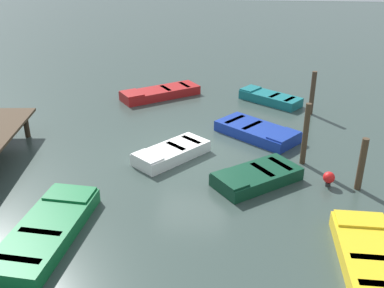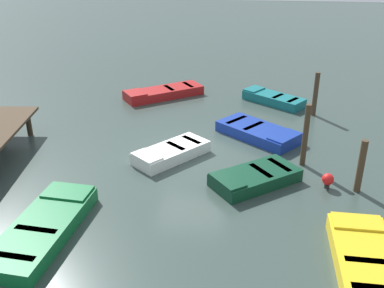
{
  "view_description": "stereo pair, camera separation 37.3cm",
  "coord_description": "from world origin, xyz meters",
  "px_view_note": "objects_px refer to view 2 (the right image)",
  "views": [
    {
      "loc": [
        -14.24,
        -1.35,
        7.07
      ],
      "look_at": [
        0.0,
        0.0,
        0.35
      ],
      "focal_mm": 42.36,
      "sensor_mm": 36.0,
      "label": 1
    },
    {
      "loc": [
        -14.2,
        -1.72,
        7.07
      ],
      "look_at": [
        0.0,
        0.0,
        0.35
      ],
      "focal_mm": 42.36,
      "sensor_mm": 36.0,
      "label": 2
    }
  ],
  "objects_px": {
    "rowboat_dark_green": "(255,177)",
    "rowboat_green": "(43,228)",
    "rowboat_blue": "(259,132)",
    "rowboat_white": "(171,152)",
    "mooring_piling_center": "(361,166)",
    "mooring_piling_far_left": "(305,135)",
    "mooring_piling_far_right": "(315,94)",
    "rowboat_red": "(163,93)",
    "rowboat_yellow": "(366,259)",
    "rowboat_teal": "(273,99)",
    "marker_buoy": "(328,180)"
  },
  "relations": [
    {
      "from": "rowboat_dark_green",
      "to": "rowboat_green",
      "type": "distance_m",
      "value": 6.31
    },
    {
      "from": "rowboat_blue",
      "to": "rowboat_white",
      "type": "bearing_deg",
      "value": -105.9
    },
    {
      "from": "mooring_piling_center",
      "to": "mooring_piling_far_left",
      "type": "height_order",
      "value": "mooring_piling_far_left"
    },
    {
      "from": "rowboat_green",
      "to": "mooring_piling_center",
      "type": "xyz_separation_m",
      "value": [
        3.22,
        -8.44,
        0.62
      ]
    },
    {
      "from": "rowboat_white",
      "to": "mooring_piling_far_right",
      "type": "bearing_deg",
      "value": 171.58
    },
    {
      "from": "rowboat_dark_green",
      "to": "mooring_piling_center",
      "type": "height_order",
      "value": "mooring_piling_center"
    },
    {
      "from": "rowboat_blue",
      "to": "rowboat_red",
      "type": "height_order",
      "value": "same"
    },
    {
      "from": "rowboat_blue",
      "to": "rowboat_white",
      "type": "distance_m",
      "value": 3.68
    },
    {
      "from": "rowboat_blue",
      "to": "mooring_piling_far_right",
      "type": "height_order",
      "value": "mooring_piling_far_right"
    },
    {
      "from": "rowboat_dark_green",
      "to": "rowboat_yellow",
      "type": "distance_m",
      "value": 4.38
    },
    {
      "from": "rowboat_teal",
      "to": "mooring_piling_far_left",
      "type": "height_order",
      "value": "mooring_piling_far_left"
    },
    {
      "from": "rowboat_white",
      "to": "marker_buoy",
      "type": "height_order",
      "value": "marker_buoy"
    },
    {
      "from": "rowboat_white",
      "to": "rowboat_blue",
      "type": "bearing_deg",
      "value": 165.23
    },
    {
      "from": "rowboat_white",
      "to": "rowboat_teal",
      "type": "bearing_deg",
      "value": -171.58
    },
    {
      "from": "rowboat_blue",
      "to": "rowboat_dark_green",
      "type": "bearing_deg",
      "value": -53.65
    },
    {
      "from": "rowboat_red",
      "to": "mooring_piling_far_left",
      "type": "height_order",
      "value": "mooring_piling_far_left"
    },
    {
      "from": "rowboat_yellow",
      "to": "rowboat_green",
      "type": "bearing_deg",
      "value": 89.15
    },
    {
      "from": "rowboat_blue",
      "to": "rowboat_yellow",
      "type": "xyz_separation_m",
      "value": [
        -7.1,
        -2.37,
        -0.0
      ]
    },
    {
      "from": "rowboat_red",
      "to": "rowboat_yellow",
      "type": "xyz_separation_m",
      "value": [
        -11.24,
        -6.78,
        0.0
      ]
    },
    {
      "from": "rowboat_yellow",
      "to": "rowboat_teal",
      "type": "bearing_deg",
      "value": 9.83
    },
    {
      "from": "rowboat_teal",
      "to": "rowboat_dark_green",
      "type": "bearing_deg",
      "value": 119.61
    },
    {
      "from": "rowboat_dark_green",
      "to": "marker_buoy",
      "type": "distance_m",
      "value": 2.19
    },
    {
      "from": "rowboat_blue",
      "to": "rowboat_yellow",
      "type": "distance_m",
      "value": 7.49
    },
    {
      "from": "rowboat_blue",
      "to": "marker_buoy",
      "type": "height_order",
      "value": "marker_buoy"
    },
    {
      "from": "rowboat_red",
      "to": "marker_buoy",
      "type": "distance_m",
      "value": 10.01
    },
    {
      "from": "rowboat_white",
      "to": "mooring_piling_far_left",
      "type": "bearing_deg",
      "value": 130.89
    },
    {
      "from": "marker_buoy",
      "to": "rowboat_red",
      "type": "bearing_deg",
      "value": 40.0
    },
    {
      "from": "rowboat_red",
      "to": "rowboat_green",
      "type": "distance_m",
      "value": 11.01
    },
    {
      "from": "rowboat_red",
      "to": "mooring_piling_center",
      "type": "xyz_separation_m",
      "value": [
        -7.74,
        -7.3,
        0.62
      ]
    },
    {
      "from": "rowboat_dark_green",
      "to": "rowboat_white",
      "type": "bearing_deg",
      "value": -63.96
    },
    {
      "from": "rowboat_red",
      "to": "rowboat_yellow",
      "type": "bearing_deg",
      "value": 85.45
    },
    {
      "from": "mooring_piling_far_right",
      "to": "marker_buoy",
      "type": "xyz_separation_m",
      "value": [
        -6.15,
        0.31,
        -0.65
      ]
    },
    {
      "from": "rowboat_yellow",
      "to": "rowboat_green",
      "type": "relative_size",
      "value": 0.81
    },
    {
      "from": "rowboat_dark_green",
      "to": "rowboat_green",
      "type": "relative_size",
      "value": 0.75
    },
    {
      "from": "rowboat_green",
      "to": "marker_buoy",
      "type": "distance_m",
      "value": 8.25
    },
    {
      "from": "rowboat_yellow",
      "to": "marker_buoy",
      "type": "bearing_deg",
      "value": 6.68
    },
    {
      "from": "rowboat_yellow",
      "to": "mooring_piling_center",
      "type": "distance_m",
      "value": 3.59
    },
    {
      "from": "rowboat_blue",
      "to": "mooring_piling_center",
      "type": "xyz_separation_m",
      "value": [
        -3.6,
        -2.9,
        0.62
      ]
    },
    {
      "from": "rowboat_green",
      "to": "mooring_piling_center",
      "type": "bearing_deg",
      "value": -64.43
    },
    {
      "from": "mooring_piling_far_right",
      "to": "rowboat_dark_green",
      "type": "bearing_deg",
      "value": 157.88
    },
    {
      "from": "rowboat_teal",
      "to": "mooring_piling_far_right",
      "type": "distance_m",
      "value": 2.2
    },
    {
      "from": "rowboat_teal",
      "to": "marker_buoy",
      "type": "relative_size",
      "value": 5.98
    },
    {
      "from": "rowboat_dark_green",
      "to": "rowboat_blue",
      "type": "xyz_separation_m",
      "value": [
        3.53,
        -0.16,
        -0.0
      ]
    },
    {
      "from": "rowboat_dark_green",
      "to": "rowboat_green",
      "type": "bearing_deg",
      "value": -6.29
    },
    {
      "from": "rowboat_blue",
      "to": "rowboat_green",
      "type": "xyz_separation_m",
      "value": [
        -6.82,
        5.54,
        -0.0
      ]
    },
    {
      "from": "rowboat_green",
      "to": "mooring_piling_far_right",
      "type": "xyz_separation_m",
      "value": [
        9.44,
        -7.88,
        0.71
      ]
    },
    {
      "from": "rowboat_yellow",
      "to": "rowboat_white",
      "type": "relative_size",
      "value": 1.13
    },
    {
      "from": "rowboat_teal",
      "to": "mooring_piling_center",
      "type": "height_order",
      "value": "mooring_piling_center"
    },
    {
      "from": "rowboat_red",
      "to": "rowboat_white",
      "type": "distance_m",
      "value": 6.42
    },
    {
      "from": "rowboat_white",
      "to": "mooring_piling_far_left",
      "type": "relative_size",
      "value": 1.31
    }
  ]
}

